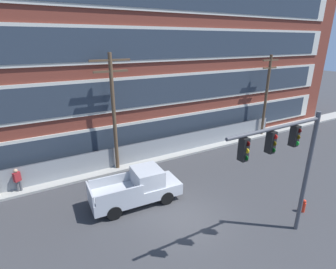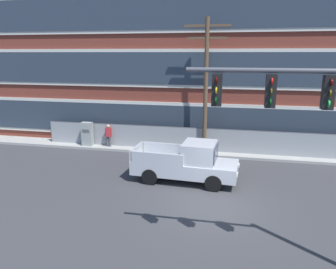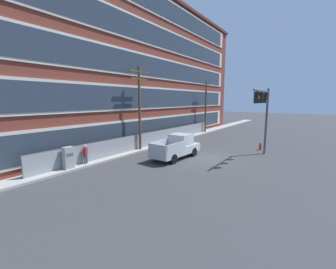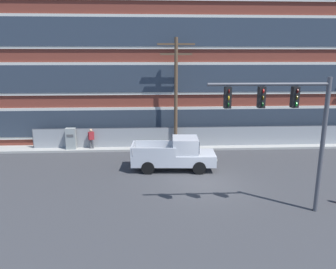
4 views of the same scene
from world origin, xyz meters
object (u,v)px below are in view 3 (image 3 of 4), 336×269
object	(u,v)px
utility_pole_near_corner	(139,104)
electrical_cabinet	(68,159)
utility_pole_midblock	(206,105)
fire_hydrant	(260,146)
traffic_signal_mast	(263,107)
pedestrian_near_cabinet	(85,154)
pickup_truck_silver	(177,147)

from	to	relation	value
utility_pole_near_corner	electrical_cabinet	size ratio (longest dim) A/B	4.72
utility_pole_midblock	fire_hydrant	bearing A→B (deg)	-128.36
utility_pole_near_corner	utility_pole_midblock	xyz separation A→B (m)	(15.27, -0.05, -0.38)
utility_pole_midblock	fire_hydrant	xyz separation A→B (m)	(-7.95, -10.04, -3.94)
traffic_signal_mast	utility_pole_midblock	bearing A→B (deg)	43.85
traffic_signal_mast	utility_pole_midblock	size ratio (longest dim) A/B	0.78
utility_pole_near_corner	pedestrian_near_cabinet	distance (m)	7.47
traffic_signal_mast	utility_pole_near_corner	xyz separation A→B (m)	(-4.06, 10.82, 0.19)
traffic_signal_mast	pickup_truck_silver	xyz separation A→B (m)	(-4.42, 6.14, -3.55)
traffic_signal_mast	electrical_cabinet	size ratio (longest dim) A/B	3.48
pedestrian_near_cabinet	fire_hydrant	size ratio (longest dim) A/B	2.17
pedestrian_near_cabinet	fire_hydrant	xyz separation A→B (m)	(13.79, -10.09, -0.59)
pickup_truck_silver	utility_pole_near_corner	world-z (taller)	utility_pole_near_corner
utility_pole_near_corner	utility_pole_midblock	bearing A→B (deg)	-0.19
pickup_truck_silver	utility_pole_near_corner	distance (m)	6.00
traffic_signal_mast	pedestrian_near_cabinet	xyz separation A→B (m)	(-10.53, 10.81, -3.54)
traffic_signal_mast	electrical_cabinet	world-z (taller)	traffic_signal_mast
electrical_cabinet	utility_pole_near_corner	bearing A→B (deg)	0.65
utility_pole_midblock	pedestrian_near_cabinet	bearing A→B (deg)	179.89
utility_pole_near_corner	fire_hydrant	xyz separation A→B (m)	(7.32, -10.10, -4.32)
traffic_signal_mast	fire_hydrant	distance (m)	5.31
pickup_truck_silver	electrical_cabinet	bearing A→B (deg)	148.93
utility_pole_midblock	pedestrian_near_cabinet	distance (m)	21.99
utility_pole_midblock	electrical_cabinet	xyz separation A→B (m)	(-23.24, -0.04, -3.43)
fire_hydrant	utility_pole_near_corner	bearing A→B (deg)	125.93
electrical_cabinet	pickup_truck_silver	bearing A→B (deg)	-31.07
traffic_signal_mast	electrical_cabinet	bearing A→B (deg)	138.28
pickup_truck_silver	electrical_cabinet	size ratio (longest dim) A/B	3.03
traffic_signal_mast	fire_hydrant	size ratio (longest dim) A/B	7.94
electrical_cabinet	pedestrian_near_cabinet	xyz separation A→B (m)	(1.51, 0.08, 0.08)
pedestrian_near_cabinet	fire_hydrant	distance (m)	17.09
traffic_signal_mast	pickup_truck_silver	bearing A→B (deg)	125.74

